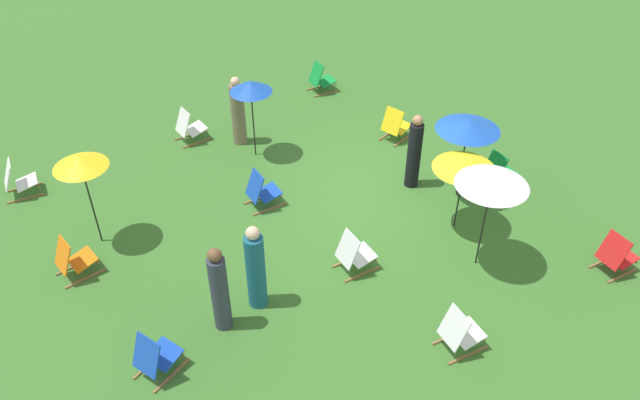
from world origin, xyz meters
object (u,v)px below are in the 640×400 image
at_px(deckchair_8, 156,357).
at_px(umbrella_3, 468,125).
at_px(deckchair_10, 262,191).
at_px(person_0, 220,291).
at_px(umbrella_0, 80,161).
at_px(deckchair_3, 18,180).
at_px(deckchair_4, 460,332).
at_px(umbrella_4, 251,87).
at_px(deckchair_1, 616,255).
at_px(person_3, 256,269).
at_px(deckchair_2, 73,259).
at_px(deckchair_6, 354,254).
at_px(deckchair_11, 499,171).
at_px(deckchair_0, 395,125).
at_px(umbrella_1, 493,180).
at_px(person_2, 238,113).
at_px(person_1, 414,153).
at_px(deckchair_9, 189,127).
at_px(deckchair_7, 321,79).
at_px(umbrella_2, 465,163).

height_order(deckchair_8, umbrella_3, umbrella_3).
distance_m(deckchair_10, person_0, 3.30).
bearing_deg(deckchair_10, umbrella_0, 79.33).
xyz_separation_m(deckchair_3, deckchair_4, (-8.49, -4.29, 0.00)).
bearing_deg(umbrella_0, umbrella_4, -79.55).
bearing_deg(deckchair_1, deckchair_8, 78.19).
relative_size(umbrella_3, person_3, 1.07).
relative_size(deckchair_2, person_3, 0.49).
bearing_deg(deckchair_1, deckchair_6, 61.69).
bearing_deg(umbrella_0, deckchair_2, 131.32).
height_order(deckchair_11, umbrella_0, umbrella_0).
distance_m(deckchair_0, deckchair_4, 6.36).
height_order(deckchair_0, person_0, person_0).
distance_m(deckchair_2, deckchair_11, 8.71).
bearing_deg(deckchair_10, umbrella_1, -143.85).
bearing_deg(person_2, umbrella_0, 59.80).
relative_size(deckchair_2, person_1, 0.49).
xyz_separation_m(umbrella_3, person_1, (0.86, 0.52, -0.89)).
bearing_deg(deckchair_9, umbrella_3, -145.77).
bearing_deg(deckchair_7, deckchair_10, 137.43).
xyz_separation_m(deckchair_8, deckchair_11, (0.03, -8.01, 0.00)).
height_order(deckchair_0, deckchair_8, same).
xyz_separation_m(deckchair_7, deckchair_8, (-5.81, 7.66, 0.00)).
height_order(deckchair_1, deckchair_11, same).
bearing_deg(deckchair_7, deckchair_9, 99.89).
relative_size(deckchair_3, umbrella_4, 0.44).
distance_m(deckchair_2, person_0, 3.10).
xyz_separation_m(deckchair_4, umbrella_0, (6.00, 3.52, 1.49)).
height_order(umbrella_0, person_2, umbrella_0).
bearing_deg(person_0, umbrella_2, -112.50).
bearing_deg(deckchair_0, umbrella_1, 145.10).
bearing_deg(deckchair_6, deckchair_11, -81.12).
height_order(deckchair_1, deckchair_8, same).
bearing_deg(person_2, deckchair_8, 87.74).
height_order(deckchair_7, person_0, person_0).
height_order(deckchair_2, deckchair_9, same).
xyz_separation_m(deckchair_2, person_3, (-2.60, -2.24, 0.43)).
bearing_deg(umbrella_1, deckchair_2, 54.80).
height_order(deckchair_4, deckchair_8, same).
xyz_separation_m(deckchair_7, deckchair_10, (-3.27, 4.07, 0.00)).
bearing_deg(deckchair_1, deckchair_9, 34.18).
xyz_separation_m(deckchair_9, umbrella_3, (-5.40, -3.46, 1.34)).
bearing_deg(person_1, deckchair_3, -175.26).
bearing_deg(deckchair_1, deckchair_4, 91.68).
relative_size(umbrella_1, person_1, 1.16).
distance_m(person_0, person_2, 5.74).
relative_size(deckchair_1, deckchair_6, 1.00).
bearing_deg(deckchair_7, deckchair_6, 155.88).
xyz_separation_m(deckchair_1, umbrella_3, (3.32, 0.51, 1.34)).
bearing_deg(person_0, deckchair_2, 13.59).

